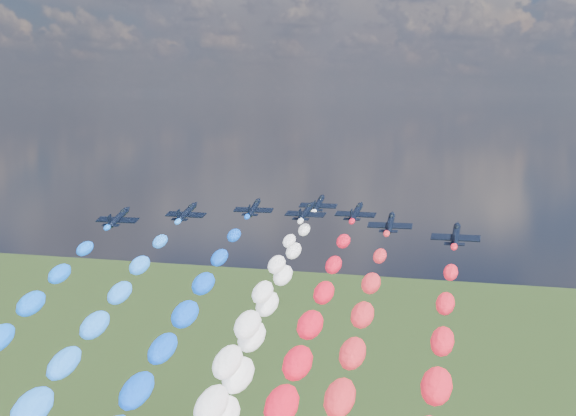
% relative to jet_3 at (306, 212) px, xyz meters
% --- Properties ---
extents(jet_0, '(9.23, 12.25, 5.30)m').
position_rel_jet_3_xyz_m(jet_0, '(-35.04, -17.46, 0.00)').
color(jet_0, black).
extents(jet_1, '(8.85, 11.99, 5.30)m').
position_rel_jet_3_xyz_m(jet_1, '(-24.36, -7.26, 0.00)').
color(jet_1, black).
extents(jet_2, '(9.40, 12.38, 5.30)m').
position_rel_jet_3_xyz_m(jet_2, '(-12.56, 2.77, 0.00)').
color(jet_2, black).
extents(jet_3, '(9.32, 12.32, 5.30)m').
position_rel_jet_3_xyz_m(jet_3, '(0.00, 0.00, 0.00)').
color(jet_3, black).
extents(jet_4, '(8.80, 11.95, 5.30)m').
position_rel_jet_3_xyz_m(jet_4, '(-0.26, 13.03, 0.00)').
color(jet_4, black).
extents(trail_4, '(6.52, 121.69, 53.94)m').
position_rel_jet_3_xyz_m(trail_4, '(-0.26, -49.29, -24.91)').
color(trail_4, white).
extents(jet_5, '(9.25, 12.27, 5.30)m').
position_rel_jet_3_xyz_m(jet_5, '(10.35, 2.54, 0.00)').
color(jet_5, black).
extents(jet_6, '(9.15, 12.20, 5.30)m').
position_rel_jet_3_xyz_m(jet_6, '(19.32, -9.65, 0.00)').
color(jet_6, black).
extents(jet_7, '(8.65, 11.84, 5.30)m').
position_rel_jet_3_xyz_m(jet_7, '(32.38, -19.31, 0.00)').
color(jet_7, black).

